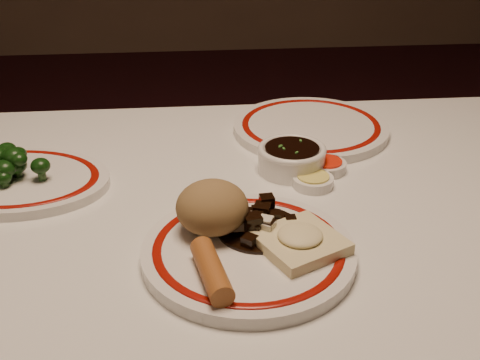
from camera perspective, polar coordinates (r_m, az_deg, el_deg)
name	(u,v)px	position (r m, az deg, el deg)	size (l,w,h in m)	color
dining_table	(220,273)	(0.90, -1.92, -8.78)	(1.20, 0.90, 0.75)	white
main_plate	(249,252)	(0.77, 0.82, -6.81)	(0.32, 0.32, 0.02)	white
rice_mound	(212,207)	(0.78, -2.66, -2.60)	(0.10, 0.10, 0.07)	olive
spring_roll	(211,270)	(0.70, -2.72, -8.56)	(0.03, 0.03, 0.10)	#A75F29
fried_wonton	(300,240)	(0.76, 5.70, -5.72)	(0.13, 0.13, 0.03)	beige
stirfry_heap	(259,223)	(0.79, 1.83, -4.14)	(0.11, 0.11, 0.03)	black
broccoli_plate	(14,181)	(1.00, -20.66, -0.05)	(0.33, 0.30, 0.02)	white
broccoli_pile	(1,164)	(0.99, -21.72, 1.42)	(0.13, 0.12, 0.05)	#23471C
soy_bowl	(292,159)	(0.98, 4.92, 1.97)	(0.11, 0.11, 0.04)	white
sweet_sour_dish	(327,166)	(0.99, 8.21, 1.32)	(0.06, 0.06, 0.02)	white
mustard_dish	(313,181)	(0.94, 6.94, -0.10)	(0.06, 0.06, 0.02)	white
far_plate	(311,127)	(1.13, 6.71, 4.98)	(0.33, 0.33, 0.02)	white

